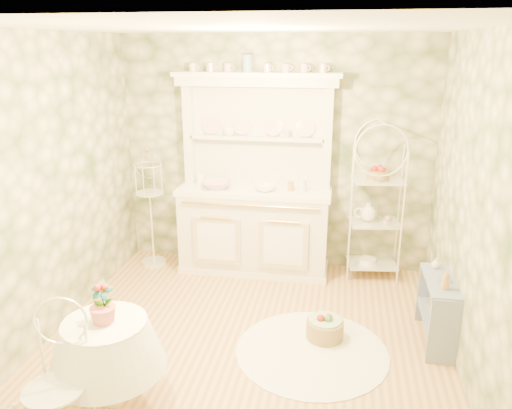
% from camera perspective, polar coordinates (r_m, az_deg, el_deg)
% --- Properties ---
extents(floor, '(3.60, 3.60, 0.00)m').
position_cam_1_polar(floor, '(4.71, -1.09, -15.33)').
color(floor, tan).
rests_on(floor, ground).
extents(ceiling, '(3.60, 3.60, 0.00)m').
position_cam_1_polar(ceiling, '(3.95, -1.33, 19.62)').
color(ceiling, white).
rests_on(ceiling, floor).
extents(wall_left, '(3.60, 3.60, 0.00)m').
position_cam_1_polar(wall_left, '(4.80, -22.78, 1.61)').
color(wall_left, beige).
rests_on(wall_left, floor).
extents(wall_right, '(3.60, 3.60, 0.00)m').
position_cam_1_polar(wall_right, '(4.19, 23.75, -0.75)').
color(wall_right, beige).
rests_on(wall_right, floor).
extents(wall_back, '(3.60, 3.60, 0.00)m').
position_cam_1_polar(wall_back, '(5.85, 2.22, 5.70)').
color(wall_back, beige).
rests_on(wall_back, floor).
extents(wall_front, '(3.60, 3.60, 0.00)m').
position_cam_1_polar(wall_front, '(2.52, -9.27, -11.45)').
color(wall_front, beige).
rests_on(wall_front, floor).
extents(kitchen_dresser, '(1.87, 0.61, 2.29)m').
position_cam_1_polar(kitchen_dresser, '(5.66, -0.21, 3.16)').
color(kitchen_dresser, white).
rests_on(kitchen_dresser, floor).
extents(bakers_rack, '(0.64, 0.50, 1.90)m').
position_cam_1_polar(bakers_rack, '(5.72, 13.61, 0.79)').
color(bakers_rack, white).
rests_on(bakers_rack, floor).
extents(side_shelf, '(0.35, 0.76, 0.63)m').
position_cam_1_polar(side_shelf, '(4.83, 20.00, -11.26)').
color(side_shelf, '#7583A5').
rests_on(side_shelf, floor).
extents(round_table, '(0.94, 0.94, 0.79)m').
position_cam_1_polar(round_table, '(3.93, -16.54, -16.72)').
color(round_table, white).
rests_on(round_table, floor).
extents(cafe_chair, '(0.50, 0.50, 0.91)m').
position_cam_1_polar(cafe_chair, '(3.67, -22.13, -18.92)').
color(cafe_chair, white).
rests_on(cafe_chair, floor).
extents(birdcage_stand, '(0.36, 0.36, 1.40)m').
position_cam_1_polar(birdcage_stand, '(6.07, -11.94, -0.59)').
color(birdcage_stand, white).
rests_on(birdcage_stand, floor).
extents(floor_basket, '(0.38, 0.38, 0.20)m').
position_cam_1_polar(floor_basket, '(4.74, 7.87, -13.87)').
color(floor_basket, '#9A7E4B').
rests_on(floor_basket, floor).
extents(lace_rug, '(1.68, 1.68, 0.01)m').
position_cam_1_polar(lace_rug, '(4.59, 6.39, -16.31)').
color(lace_rug, white).
rests_on(lace_rug, floor).
extents(bowl_floral, '(0.39, 0.39, 0.08)m').
position_cam_1_polar(bowl_floral, '(5.73, -4.48, 1.96)').
color(bowl_floral, white).
rests_on(bowl_floral, kitchen_dresser).
extents(bowl_white, '(0.29, 0.29, 0.07)m').
position_cam_1_polar(bowl_white, '(5.60, 1.07, 1.65)').
color(bowl_white, white).
rests_on(bowl_white, kitchen_dresser).
extents(cup_left, '(0.15, 0.15, 0.10)m').
position_cam_1_polar(cup_left, '(5.78, -3.11, 8.16)').
color(cup_left, white).
rests_on(cup_left, kitchen_dresser).
extents(cup_right, '(0.09, 0.09, 0.09)m').
position_cam_1_polar(cup_right, '(5.65, 3.54, 7.94)').
color(cup_right, white).
rests_on(cup_right, kitchen_dresser).
extents(potted_geranium, '(0.18, 0.15, 0.30)m').
position_cam_1_polar(potted_geranium, '(3.70, -17.08, -10.80)').
color(potted_geranium, '#3F7238').
rests_on(potted_geranium, round_table).
extents(bottle_amber, '(0.09, 0.09, 0.18)m').
position_cam_1_polar(bottle_amber, '(4.52, 20.84, -8.22)').
color(bottle_amber, '#AE7F39').
rests_on(bottle_amber, side_shelf).
extents(bottle_blue, '(0.07, 0.07, 0.12)m').
position_cam_1_polar(bottle_blue, '(4.65, 20.51, -7.81)').
color(bottle_blue, '#7398BA').
rests_on(bottle_blue, side_shelf).
extents(bottle_glass, '(0.09, 0.09, 0.10)m').
position_cam_1_polar(bottle_glass, '(4.90, 19.83, -6.51)').
color(bottle_glass, silver).
rests_on(bottle_glass, side_shelf).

